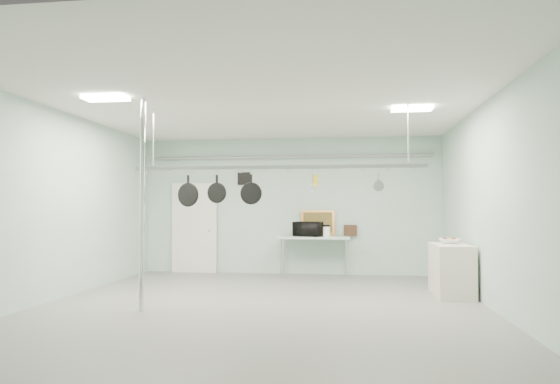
# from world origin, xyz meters

# --- Properties ---
(floor) EXTENTS (8.00, 8.00, 0.00)m
(floor) POSITION_xyz_m (0.00, 0.00, 0.00)
(floor) COLOR gray
(floor) RESTS_ON ground
(ceiling) EXTENTS (7.00, 8.00, 0.02)m
(ceiling) POSITION_xyz_m (0.00, 0.00, 3.19)
(ceiling) COLOR silver
(ceiling) RESTS_ON back_wall
(back_wall) EXTENTS (7.00, 0.02, 3.20)m
(back_wall) POSITION_xyz_m (0.00, 3.99, 1.60)
(back_wall) COLOR silver
(back_wall) RESTS_ON floor
(right_wall) EXTENTS (0.02, 8.00, 3.20)m
(right_wall) POSITION_xyz_m (3.49, 0.00, 1.60)
(right_wall) COLOR silver
(right_wall) RESTS_ON floor
(door) EXTENTS (1.10, 0.10, 2.20)m
(door) POSITION_xyz_m (-2.30, 3.94, 1.05)
(door) COLOR silver
(door) RESTS_ON floor
(wall_vent) EXTENTS (0.30, 0.04, 0.30)m
(wall_vent) POSITION_xyz_m (-1.10, 3.97, 2.25)
(wall_vent) COLOR black
(wall_vent) RESTS_ON back_wall
(conduit_pipe) EXTENTS (6.60, 0.07, 0.07)m
(conduit_pipe) POSITION_xyz_m (0.00, 3.90, 2.75)
(conduit_pipe) COLOR gray
(conduit_pipe) RESTS_ON back_wall
(chrome_pole) EXTENTS (0.08, 0.08, 3.20)m
(chrome_pole) POSITION_xyz_m (-1.70, -0.60, 1.60)
(chrome_pole) COLOR silver
(chrome_pole) RESTS_ON floor
(prep_table) EXTENTS (1.60, 0.70, 0.91)m
(prep_table) POSITION_xyz_m (0.60, 3.60, 0.83)
(prep_table) COLOR #AECCBA
(prep_table) RESTS_ON floor
(side_cabinet) EXTENTS (0.60, 1.20, 0.90)m
(side_cabinet) POSITION_xyz_m (3.15, 1.40, 0.45)
(side_cabinet) COLOR beige
(side_cabinet) RESTS_ON floor
(pot_rack) EXTENTS (4.80, 0.06, 1.00)m
(pot_rack) POSITION_xyz_m (0.20, 0.30, 2.23)
(pot_rack) COLOR #B7B7BC
(pot_rack) RESTS_ON ceiling
(light_panel_left) EXTENTS (0.65, 0.30, 0.05)m
(light_panel_left) POSITION_xyz_m (-2.20, -0.80, 3.16)
(light_panel_left) COLOR white
(light_panel_left) RESTS_ON ceiling
(light_panel_right) EXTENTS (0.65, 0.30, 0.05)m
(light_panel_right) POSITION_xyz_m (2.40, 0.60, 3.16)
(light_panel_right) COLOR white
(light_panel_right) RESTS_ON ceiling
(microwave) EXTENTS (0.70, 0.58, 0.33)m
(microwave) POSITION_xyz_m (0.47, 3.51, 1.07)
(microwave) COLOR black
(microwave) RESTS_ON prep_table
(coffee_canister) EXTENTS (0.21, 0.21, 0.23)m
(coffee_canister) POSITION_xyz_m (0.89, 3.42, 1.02)
(coffee_canister) COLOR white
(coffee_canister) RESTS_ON prep_table
(painting_large) EXTENTS (0.79, 0.18, 0.58)m
(painting_large) POSITION_xyz_m (0.67, 3.90, 1.20)
(painting_large) COLOR #B97031
(painting_large) RESTS_ON prep_table
(painting_small) EXTENTS (0.30, 0.09, 0.25)m
(painting_small) POSITION_xyz_m (1.42, 3.90, 1.03)
(painting_small) COLOR #351F12
(painting_small) RESTS_ON prep_table
(fruit_bowl) EXTENTS (0.38, 0.38, 0.09)m
(fruit_bowl) POSITION_xyz_m (3.16, 1.56, 0.95)
(fruit_bowl) COLOR white
(fruit_bowl) RESTS_ON side_cabinet
(skillet_left) EXTENTS (0.40, 0.16, 0.52)m
(skillet_left) POSITION_xyz_m (-1.29, 0.30, 1.82)
(skillet_left) COLOR black
(skillet_left) RESTS_ON pot_rack
(skillet_mid) EXTENTS (0.34, 0.12, 0.47)m
(skillet_mid) POSITION_xyz_m (-0.80, 0.30, 1.85)
(skillet_mid) COLOR black
(skillet_mid) RESTS_ON pot_rack
(skillet_right) EXTENTS (0.36, 0.09, 0.50)m
(skillet_right) POSITION_xyz_m (-0.22, 0.30, 1.84)
(skillet_right) COLOR black
(skillet_right) RESTS_ON pot_rack
(whisk) EXTENTS (0.16, 0.16, 0.30)m
(whisk) POSITION_xyz_m (0.79, 0.30, 1.94)
(whisk) COLOR silver
(whisk) RESTS_ON pot_rack
(grater) EXTENTS (0.09, 0.04, 0.22)m
(grater) POSITION_xyz_m (0.82, 0.30, 1.98)
(grater) COLOR gold
(grater) RESTS_ON pot_rack
(saucepan) EXTENTS (0.18, 0.13, 0.29)m
(saucepan) POSITION_xyz_m (1.84, 0.30, 1.94)
(saucepan) COLOR #AFAFB3
(saucepan) RESTS_ON pot_rack
(fruit_cluster) EXTENTS (0.24, 0.24, 0.09)m
(fruit_cluster) POSITION_xyz_m (3.16, 1.56, 0.99)
(fruit_cluster) COLOR maroon
(fruit_cluster) RESTS_ON fruit_bowl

